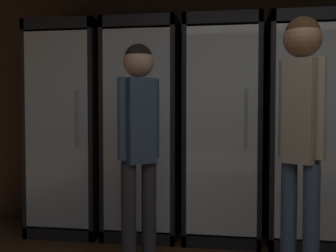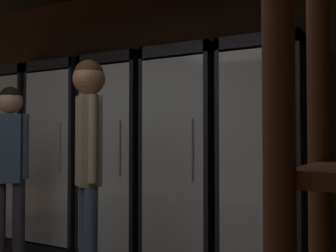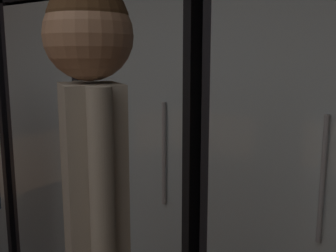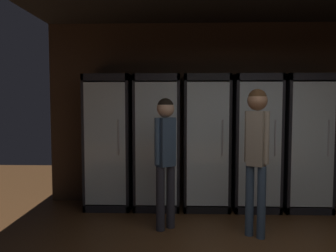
{
  "view_description": "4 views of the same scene",
  "coord_description": "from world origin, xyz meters",
  "views": [
    {
      "loc": [
        -0.5,
        -0.87,
        1.17
      ],
      "look_at": [
        -1.05,
        2.72,
        1.02
      ],
      "focal_mm": 41.99,
      "sensor_mm": 36.0,
      "label": 1
    },
    {
      "loc": [
        1.88,
        -0.68,
        1.17
      ],
      "look_at": [
        -0.04,
        2.71,
        1.29
      ],
      "focal_mm": 44.85,
      "sensor_mm": 36.0,
      "label": 2
    },
    {
      "loc": [
        0.66,
        0.89,
        1.54
      ],
      "look_at": [
        -0.42,
        2.51,
        1.2
      ],
      "focal_mm": 41.46,
      "sensor_mm": 36.0,
      "label": 3
    },
    {
      "loc": [
        -0.95,
        -2.3,
        1.58
      ],
      "look_at": [
        -1.11,
        2.35,
        1.25
      ],
      "focal_mm": 36.16,
      "sensor_mm": 36.0,
      "label": 4
    }
  ],
  "objects": [
    {
      "name": "cooler_far_right",
      "position": [
        0.9,
        2.73,
        0.98
      ],
      "size": [
        0.66,
        0.61,
        1.98
      ],
      "color": "black",
      "rests_on": "ground"
    },
    {
      "name": "shopper_far",
      "position": [
        -1.12,
        1.82,
        1.01
      ],
      "size": [
        0.26,
        0.25,
        1.63
      ],
      "color": "#2D2D38",
      "rests_on": "ground"
    },
    {
      "name": "cooler_center",
      "position": [
        -0.55,
        2.73,
        0.97
      ],
      "size": [
        0.66,
        0.61,
        1.98
      ],
      "color": "black",
      "rests_on": "ground"
    },
    {
      "name": "cooler_far_left",
      "position": [
        -2.0,
        2.73,
        0.98
      ],
      "size": [
        0.66,
        0.61,
        1.98
      ],
      "color": "black",
      "rests_on": "ground"
    },
    {
      "name": "wall_back",
      "position": [
        0.0,
        3.03,
        1.4
      ],
      "size": [
        6.0,
        0.06,
        2.8
      ],
      "primitive_type": "cube",
      "color": "#382619",
      "rests_on": "ground"
    },
    {
      "name": "cooler_left",
      "position": [
        -1.28,
        2.73,
        0.97
      ],
      "size": [
        0.66,
        0.61,
        1.98
      ],
      "color": "black",
      "rests_on": "ground"
    },
    {
      "name": "cooler_right",
      "position": [
        0.17,
        2.73,
        0.96
      ],
      "size": [
        0.66,
        0.61,
        1.98
      ],
      "color": "black",
      "rests_on": "ground"
    },
    {
      "name": "shopper_near",
      "position": [
        -0.06,
        1.61,
        1.12
      ],
      "size": [
        0.25,
        0.23,
        1.73
      ],
      "color": "#384C66",
      "rests_on": "ground"
    }
  ]
}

